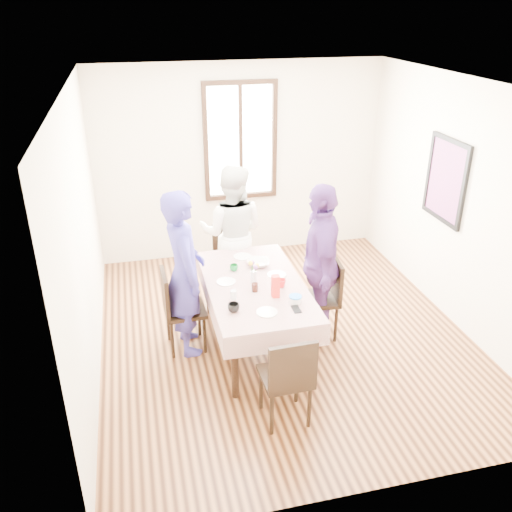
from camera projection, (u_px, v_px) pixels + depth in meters
name	position (u px, v px, depth m)	size (l,w,h in m)	color
ground	(283.00, 332.00, 6.08)	(4.50, 4.50, 0.00)	black
back_wall	(240.00, 162.00, 7.46)	(4.00, 4.00, 0.00)	beige
right_wall	(460.00, 206.00, 5.91)	(4.50, 4.50, 0.00)	beige
window_frame	(240.00, 141.00, 7.32)	(1.02, 0.06, 1.62)	black
window_pane	(240.00, 141.00, 7.33)	(0.90, 0.02, 1.50)	white
art_poster	(446.00, 180.00, 6.08)	(0.04, 0.76, 0.96)	red
dining_table	(255.00, 315.00, 5.69)	(0.87, 1.67, 0.75)	black
tablecloth	(255.00, 284.00, 5.53)	(0.99, 1.79, 0.01)	#570C0C
chair_left	(185.00, 310.00, 5.64)	(0.42, 0.42, 0.91)	black
chair_right	(318.00, 299.00, 5.85)	(0.42, 0.42, 0.91)	black
chair_far	(234.00, 262.00, 6.66)	(0.42, 0.42, 0.91)	black
chair_near	(285.00, 376.00, 4.65)	(0.42, 0.42, 0.91)	black
person_left	(184.00, 273.00, 5.46)	(0.65, 0.43, 1.78)	#372E89
person_far	(233.00, 234.00, 6.47)	(0.83, 0.64, 1.70)	silver
person_right	(318.00, 264.00, 5.66)	(1.04, 0.43, 1.77)	#552D72
mug_black	(234.00, 308.00, 5.01)	(0.11, 0.11, 0.09)	black
mug_flag	(281.00, 283.00, 5.44)	(0.09, 0.09, 0.08)	red
mug_green	(234.00, 268.00, 5.77)	(0.09, 0.09, 0.07)	#0C7226
serving_bowl	(258.00, 263.00, 5.88)	(0.25, 0.25, 0.06)	white
juice_carton	(276.00, 286.00, 5.24)	(0.07, 0.07, 0.23)	red
butter_tub	(295.00, 300.00, 5.17)	(0.12, 0.12, 0.06)	white
jam_jar	(255.00, 287.00, 5.36)	(0.06, 0.06, 0.09)	black
drinking_glass	(233.00, 295.00, 5.23)	(0.06, 0.06, 0.09)	silver
smartphone	(296.00, 309.00, 5.06)	(0.07, 0.14, 0.01)	black
flower_vase	(254.00, 276.00, 5.53)	(0.06, 0.06, 0.12)	silver
plate_left	(226.00, 282.00, 5.55)	(0.20, 0.20, 0.01)	white
plate_right	(277.00, 275.00, 5.69)	(0.20, 0.20, 0.01)	white
plate_far	(242.00, 257.00, 6.09)	(0.20, 0.20, 0.01)	white
plate_near	(267.00, 312.00, 5.01)	(0.20, 0.20, 0.01)	white
butter_lid	(295.00, 296.00, 5.15)	(0.12, 0.12, 0.01)	blue
flower_bunch	(254.00, 267.00, 5.48)	(0.09, 0.09, 0.10)	yellow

